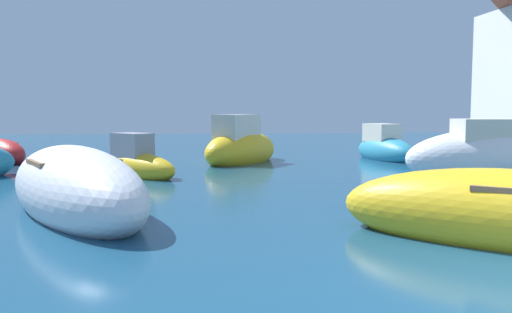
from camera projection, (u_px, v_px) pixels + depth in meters
moored_boat_0 at (501, 157)px, 15.63m from camera, size 5.99×2.95×2.14m
moored_boat_3 at (241, 148)px, 19.90m from camera, size 3.91×4.54×2.17m
moored_boat_4 at (75, 189)px, 10.03m from camera, size 4.36×6.06×1.68m
moored_boat_6 at (1, 154)px, 19.89m from camera, size 3.01×3.24×1.17m
moored_boat_8 at (137, 164)px, 15.71m from camera, size 2.93×3.08×1.50m
moored_boat_9 at (384, 148)px, 21.22m from camera, size 1.95×3.92×1.69m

